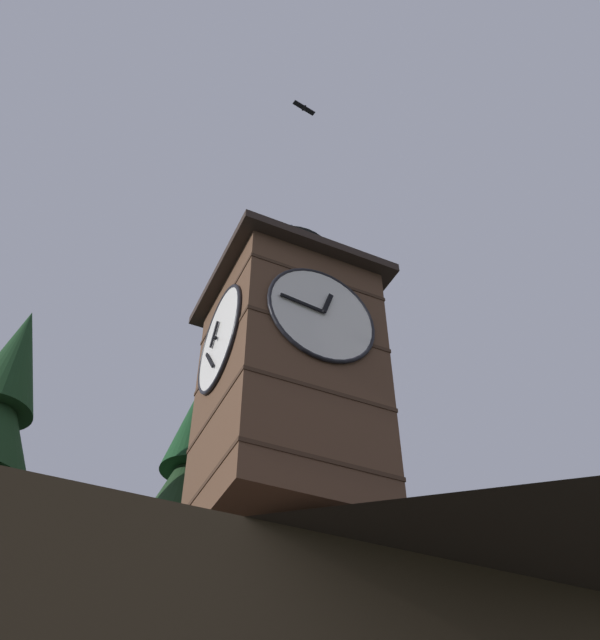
# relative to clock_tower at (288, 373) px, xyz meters

# --- Properties ---
(clock_tower) EXTENTS (4.36, 4.36, 9.93)m
(clock_tower) POSITION_rel_clock_tower_xyz_m (0.00, 0.00, 0.00)
(clock_tower) COLOR brown
(clock_tower) RESTS_ON building_main
(flying_bird_high) EXTENTS (0.75, 0.25, 0.12)m
(flying_bird_high) POSITION_rel_clock_tower_xyz_m (0.68, 2.40, 8.19)
(flying_bird_high) COLOR black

